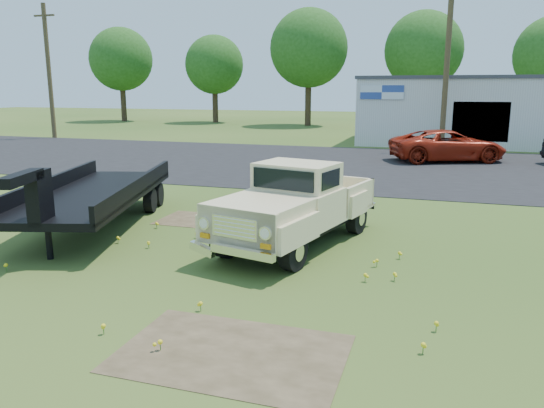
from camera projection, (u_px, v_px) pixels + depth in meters
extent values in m
plane|color=#2C4D19|center=(218.00, 270.00, 10.31)|extent=(140.00, 140.00, 0.00)
cube|color=black|center=(348.00, 165.00, 24.26)|extent=(90.00, 14.00, 0.02)
cube|color=#433824|center=(232.00, 353.00, 7.07)|extent=(3.00, 2.00, 0.01)
cube|color=#433824|center=(201.00, 220.00, 14.16)|extent=(2.20, 1.60, 0.01)
cube|color=silver|center=(477.00, 111.00, 33.21)|extent=(14.00, 8.00, 4.00)
cube|color=#3F3F44|center=(480.00, 78.00, 32.77)|extent=(14.20, 8.20, 0.20)
cube|color=black|center=(480.00, 122.00, 29.62)|extent=(3.00, 0.10, 2.20)
cube|color=white|center=(382.00, 92.00, 30.82)|extent=(2.50, 0.08, 0.80)
cylinder|color=#4A3922|center=(49.00, 72.00, 36.34)|extent=(0.30, 0.30, 9.00)
cube|color=#4A3922|center=(44.00, 15.00, 35.54)|extent=(1.60, 0.12, 0.12)
cylinder|color=#4A3922|center=(447.00, 68.00, 28.62)|extent=(0.30, 0.30, 9.00)
cylinder|color=#3D2B1B|center=(124.00, 104.00, 55.45)|extent=(0.56, 0.56, 3.60)
sphere|color=#1F4C15|center=(121.00, 59.00, 54.48)|extent=(6.40, 6.40, 6.40)
cylinder|color=#3D2B1B|center=(215.00, 106.00, 53.45)|extent=(0.56, 0.56, 3.24)
sphere|color=#1F4C15|center=(214.00, 65.00, 52.57)|extent=(5.76, 5.76, 5.76)
cylinder|color=#3D2B1B|center=(308.00, 104.00, 49.00)|extent=(0.56, 0.56, 3.96)
sphere|color=#1F4C15|center=(309.00, 48.00, 47.93)|extent=(7.04, 7.04, 7.04)
cylinder|color=#3D2B1B|center=(420.00, 106.00, 46.98)|extent=(0.56, 0.56, 3.78)
sphere|color=#1F4C15|center=(424.00, 50.00, 45.96)|extent=(6.72, 6.72, 6.72)
imported|color=maroon|center=(448.00, 146.00, 25.28)|extent=(5.90, 4.37, 1.49)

